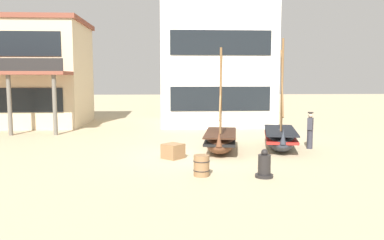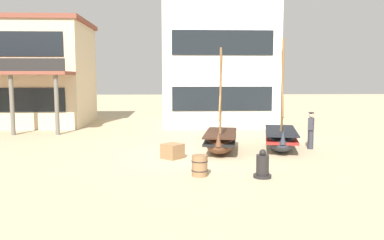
# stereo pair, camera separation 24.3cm
# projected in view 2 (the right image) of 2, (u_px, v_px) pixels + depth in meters

# --- Properties ---
(ground_plane) EXTENTS (120.00, 120.00, 0.00)m
(ground_plane) POSITION_uv_depth(u_px,v_px,m) (193.00, 156.00, 16.02)
(ground_plane) COLOR tan
(fishing_boat_near_left) EXTENTS (1.90, 3.72, 4.49)m
(fishing_boat_near_left) POSITION_uv_depth(u_px,v_px,m) (221.00, 141.00, 16.93)
(fishing_boat_near_left) COLOR brown
(fishing_boat_near_left) RESTS_ON ground
(fishing_boat_centre_large) EXTENTS (2.17, 4.16, 4.93)m
(fishing_boat_centre_large) POSITION_uv_depth(u_px,v_px,m) (281.00, 138.00, 17.56)
(fishing_boat_centre_large) COLOR #2D333D
(fishing_boat_centre_large) RESTS_ON ground
(fisherman_by_hull) EXTENTS (0.37, 0.42, 1.68)m
(fisherman_by_hull) POSITION_uv_depth(u_px,v_px,m) (311.00, 131.00, 17.57)
(fisherman_by_hull) COLOR #33333D
(fisherman_by_hull) RESTS_ON ground
(capstan_winch) EXTENTS (0.59, 0.59, 0.93)m
(capstan_winch) POSITION_uv_depth(u_px,v_px,m) (262.00, 166.00, 12.54)
(capstan_winch) COLOR black
(capstan_winch) RESTS_ON ground
(wooden_barrel) EXTENTS (0.56, 0.56, 0.70)m
(wooden_barrel) POSITION_uv_depth(u_px,v_px,m) (200.00, 166.00, 12.75)
(wooden_barrel) COLOR olive
(wooden_barrel) RESTS_ON ground
(cargo_crate) EXTENTS (1.01, 1.01, 0.59)m
(cargo_crate) POSITION_uv_depth(u_px,v_px,m) (172.00, 151.00, 15.57)
(cargo_crate) COLOR olive
(cargo_crate) RESTS_ON ground
(harbor_building_main) EXTENTS (7.83, 7.15, 10.76)m
(harbor_building_main) POSITION_uv_depth(u_px,v_px,m) (217.00, 47.00, 27.42)
(harbor_building_main) COLOR white
(harbor_building_main) RESTS_ON ground
(harbor_building_annex) EXTENTS (9.04, 8.78, 7.11)m
(harbor_building_annex) POSITION_uv_depth(u_px,v_px,m) (23.00, 73.00, 26.58)
(harbor_building_annex) COLOR beige
(harbor_building_annex) RESTS_ON ground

